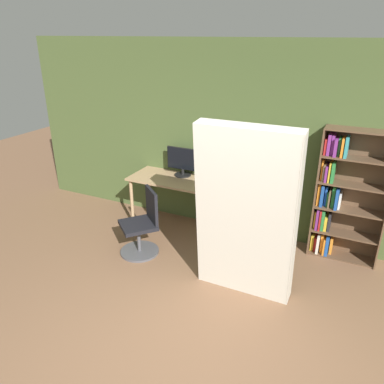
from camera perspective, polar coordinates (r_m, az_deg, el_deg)
ground_plane at (r=3.63m, az=-2.23°, el=-26.24°), size 16.00×16.00×0.00m
wall_back at (r=5.19m, az=12.12°, el=6.95°), size 8.00×0.06×2.70m
desk at (r=5.54m, az=-2.48°, el=1.05°), size 1.37×0.63×0.77m
monitor at (r=5.56m, az=-1.42°, el=4.71°), size 0.51×0.25×0.43m
office_chair at (r=5.04m, az=-7.58°, el=-5.56°), size 0.62×0.62×0.89m
bookshelf at (r=5.10m, az=21.86°, el=-0.70°), size 0.85×0.29×1.72m
mattress_near at (r=3.98m, az=8.25°, el=-3.55°), size 1.07×0.37×1.97m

